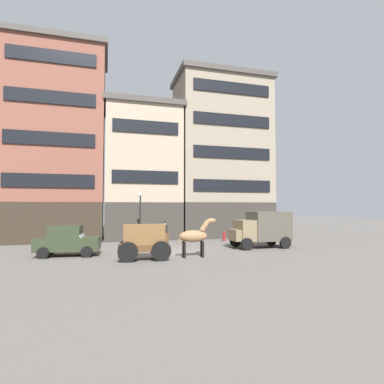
# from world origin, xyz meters

# --- Properties ---
(ground_plane) EXTENTS (120.00, 120.00, 0.00)m
(ground_plane) POSITION_xyz_m (0.00, 0.00, 0.00)
(ground_plane) COLOR #605B56
(building_far_left) EXTENTS (8.72, 6.22, 17.47)m
(building_far_left) POSITION_xyz_m (-8.17, 9.72, 8.78)
(building_far_left) COLOR #33281E
(building_far_left) RESTS_ON ground_plane
(building_center_left) EXTENTS (7.34, 6.22, 12.67)m
(building_center_left) POSITION_xyz_m (-0.49, 9.72, 6.38)
(building_center_left) COLOR #38332D
(building_center_left) RESTS_ON ground_plane
(building_center_right) EXTENTS (9.69, 6.22, 16.38)m
(building_center_right) POSITION_xyz_m (7.68, 9.72, 8.23)
(building_center_right) COLOR #38332D
(building_center_right) RESTS_ON ground_plane
(cargo_wagon) EXTENTS (2.97, 1.64, 1.98)m
(cargo_wagon) POSITION_xyz_m (-1.62, -2.27, 1.15)
(cargo_wagon) COLOR brown
(cargo_wagon) RESTS_ON ground_plane
(draft_horse) EXTENTS (2.35, 0.68, 2.30)m
(draft_horse) POSITION_xyz_m (1.33, -2.27, 1.27)
(draft_horse) COLOR #937047
(draft_horse) RESTS_ON ground_plane
(delivery_truck_near) EXTENTS (4.37, 2.17, 2.62)m
(delivery_truck_near) POSITION_xyz_m (7.21, 0.48, 1.42)
(delivery_truck_near) COLOR #7A6B4C
(delivery_truck_near) RESTS_ON ground_plane
(sedan_dark) EXTENTS (3.82, 2.11, 1.83)m
(sedan_dark) POSITION_xyz_m (-5.99, 0.31, 0.91)
(sedan_dark) COLOR #2D3823
(sedan_dark) RESTS_ON ground_plane
(pedestrian_officer) EXTENTS (0.46, 0.46, 1.79)m
(pedestrian_officer) POSITION_xyz_m (0.81, 4.53, 0.98)
(pedestrian_officer) COLOR black
(pedestrian_officer) RESTS_ON ground_plane
(streetlamp_curbside) EXTENTS (0.32, 0.32, 4.12)m
(streetlamp_curbside) POSITION_xyz_m (-1.16, 4.76, 2.67)
(streetlamp_curbside) COLOR black
(streetlamp_curbside) RESTS_ON ground_plane
(fire_hydrant_curbside) EXTENTS (0.24, 0.24, 0.83)m
(fire_hydrant_curbside) POSITION_xyz_m (6.16, 5.28, 0.43)
(fire_hydrant_curbside) COLOR maroon
(fire_hydrant_curbside) RESTS_ON ground_plane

